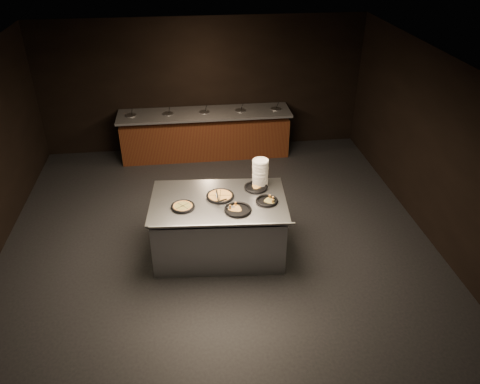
{
  "coord_description": "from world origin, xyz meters",
  "views": [
    {
      "loc": [
        -0.41,
        -5.9,
        4.71
      ],
      "look_at": [
        0.36,
        0.3,
        0.94
      ],
      "focal_mm": 35.0,
      "sensor_mm": 36.0,
      "label": 1
    }
  ],
  "objects_px": {
    "serving_counter": "(219,228)",
    "pan_veggie_whole": "(183,206)",
    "pan_cheese_whole": "(220,196)",
    "plate_stack": "(260,172)"
  },
  "relations": [
    {
      "from": "pan_cheese_whole",
      "to": "plate_stack",
      "type": "bearing_deg",
      "value": 25.8
    },
    {
      "from": "plate_stack",
      "to": "pan_veggie_whole",
      "type": "xyz_separation_m",
      "value": [
        -1.24,
        -0.55,
        -0.19
      ]
    },
    {
      "from": "serving_counter",
      "to": "pan_veggie_whole",
      "type": "xyz_separation_m",
      "value": [
        -0.53,
        -0.14,
        0.53
      ]
    },
    {
      "from": "plate_stack",
      "to": "pan_cheese_whole",
      "type": "xyz_separation_m",
      "value": [
        -0.67,
        -0.32,
        -0.19
      ]
    },
    {
      "from": "pan_veggie_whole",
      "to": "pan_cheese_whole",
      "type": "height_order",
      "value": "same"
    },
    {
      "from": "serving_counter",
      "to": "pan_veggie_whole",
      "type": "height_order",
      "value": "pan_veggie_whole"
    },
    {
      "from": "serving_counter",
      "to": "pan_cheese_whole",
      "type": "relative_size",
      "value": 4.99
    },
    {
      "from": "plate_stack",
      "to": "pan_cheese_whole",
      "type": "bearing_deg",
      "value": -154.2
    },
    {
      "from": "plate_stack",
      "to": "pan_veggie_whole",
      "type": "height_order",
      "value": "plate_stack"
    },
    {
      "from": "serving_counter",
      "to": "pan_veggie_whole",
      "type": "bearing_deg",
      "value": -161.02
    }
  ]
}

